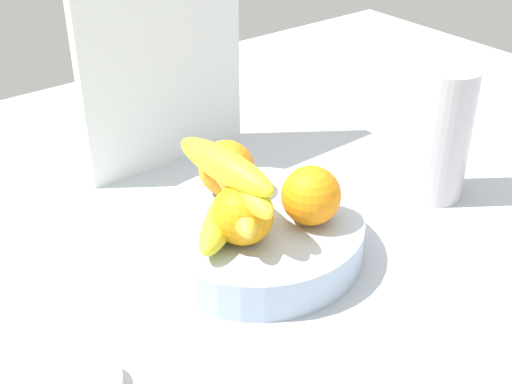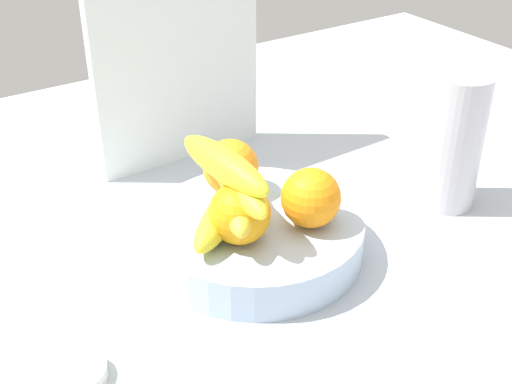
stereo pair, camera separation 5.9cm
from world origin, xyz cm
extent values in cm
cube|color=#ABB4BF|center=(0.00, 0.00, -1.50)|extent=(180.00, 140.00, 3.00)
cylinder|color=#ACC1DA|center=(-3.02, 0.05, 2.60)|extent=(27.61, 27.61, 5.21)
sphere|color=orange|center=(2.11, -4.49, 8.98)|extent=(7.54, 7.54, 7.54)
sphere|color=orange|center=(-2.12, 7.66, 8.98)|extent=(7.54, 7.54, 7.54)
sphere|color=orange|center=(-7.15, -2.74, 8.98)|extent=(7.54, 7.54, 7.54)
ellipsoid|color=yellow|center=(-7.41, 0.82, 7.21)|extent=(15.62, 13.96, 4.00)
ellipsoid|color=yellow|center=(-5.63, 0.16, 9.41)|extent=(11.86, 16.76, 4.00)
ellipsoid|color=yellow|center=(-5.78, 0.29, 11.61)|extent=(7.18, 17.45, 4.00)
ellipsoid|color=yellow|center=(-6.94, 1.03, 13.81)|extent=(5.09, 17.22, 4.00)
cube|color=white|center=(1.53, 29.15, 18.00)|extent=(28.04, 2.57, 36.00)
cylinder|color=silver|center=(27.08, -4.34, 9.90)|extent=(8.28, 8.28, 19.80)
cylinder|color=white|center=(-30.72, -8.48, 0.78)|extent=(6.48, 6.48, 1.56)
camera|label=1|loc=(-47.51, -57.66, 52.94)|focal=47.93mm
camera|label=2|loc=(-42.67, -61.09, 52.94)|focal=47.93mm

